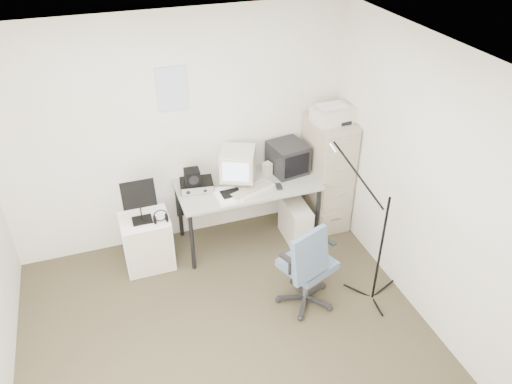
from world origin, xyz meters
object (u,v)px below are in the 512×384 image
object	(u,v)px
filing_cabinet	(327,173)
office_chair	(307,263)
desk	(248,212)
side_cart	(147,241)

from	to	relation	value
filing_cabinet	office_chair	bearing A→B (deg)	-122.90
filing_cabinet	desk	world-z (taller)	filing_cabinet
filing_cabinet	office_chair	distance (m)	1.37
filing_cabinet	side_cart	world-z (taller)	filing_cabinet
desk	side_cart	xyz separation A→B (m)	(-1.13, -0.08, -0.06)
filing_cabinet	side_cart	xyz separation A→B (m)	(-2.08, -0.11, -0.35)
desk	office_chair	world-z (taller)	office_chair
office_chair	side_cart	world-z (taller)	office_chair
filing_cabinet	side_cart	size ratio (longest dim) A/B	2.15
office_chair	side_cart	size ratio (longest dim) A/B	1.61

